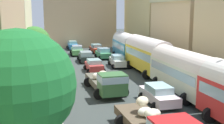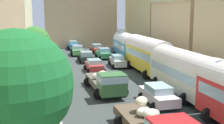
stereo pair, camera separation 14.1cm
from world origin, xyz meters
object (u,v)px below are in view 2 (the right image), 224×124
(car_4, at_px, (158,94))
(car_7, at_px, (97,48))
(car_5, at_px, (118,61))
(car_6, at_px, (104,53))
(parked_bus_1, at_px, (183,70))
(car_1, at_px, (86,57))
(car_0, at_px, (94,65))
(pedestrian_2, at_px, (56,124))
(car_2, at_px, (78,50))
(parked_bus_2, at_px, (147,53))
(car_3, at_px, (73,45))
(parked_bus_3, at_px, (127,45))
(cargo_truck_1, at_px, (107,82))

(car_4, xyz_separation_m, car_7, (0.08, 28.48, -0.02))
(car_5, xyz_separation_m, car_6, (-0.46, 6.80, 0.02))
(parked_bus_1, xyz_separation_m, car_1, (-5.92, 18.10, -1.41))
(parked_bus_1, height_order, car_0, parked_bus_1)
(pedestrian_2, bearing_deg, car_6, 73.29)
(car_2, distance_m, pedestrian_2, 31.81)
(car_7, bearing_deg, car_5, -87.87)
(car_4, distance_m, car_7, 28.48)
(parked_bus_1, height_order, parked_bus_2, parked_bus_2)
(car_3, distance_m, car_4, 33.90)
(car_3, bearing_deg, pedestrian_2, -96.75)
(parked_bus_3, xyz_separation_m, car_2, (-6.45, 6.67, -1.42))
(parked_bus_3, height_order, car_1, parked_bus_3)
(car_5, relative_size, car_6, 1.09)
(car_0, bearing_deg, car_1, 90.25)
(pedestrian_2, bearing_deg, car_5, 67.05)
(parked_bus_1, xyz_separation_m, car_2, (-6.45, 24.67, -1.37))
(car_6, height_order, pedestrian_2, pedestrian_2)
(car_6, relative_size, car_7, 0.92)
(car_6, bearing_deg, car_7, 90.20)
(cargo_truck_1, height_order, pedestrian_2, cargo_truck_1)
(parked_bus_2, bearing_deg, parked_bus_3, 90.00)
(car_1, height_order, car_7, car_7)
(car_2, bearing_deg, pedestrian_2, -98.31)
(car_2, bearing_deg, parked_bus_2, -67.63)
(car_3, bearing_deg, cargo_truck_1, -89.82)
(car_0, bearing_deg, car_2, 92.39)
(car_6, relative_size, pedestrian_2, 2.30)
(car_3, height_order, pedestrian_2, pedestrian_2)
(cargo_truck_1, relative_size, car_2, 1.63)
(car_7, bearing_deg, car_4, -90.15)
(parked_bus_1, relative_size, cargo_truck_1, 1.27)
(parked_bus_2, bearing_deg, car_1, 123.04)
(parked_bus_2, height_order, car_4, parked_bus_2)
(car_5, bearing_deg, parked_bus_1, -79.75)
(car_0, height_order, car_7, car_7)
(parked_bus_2, relative_size, car_1, 2.23)
(car_6, bearing_deg, car_1, -143.86)
(car_3, xyz_separation_m, pedestrian_2, (-4.56, -38.54, 0.18))
(car_2, distance_m, car_3, 7.06)
(parked_bus_1, relative_size, car_6, 2.34)
(cargo_truck_1, bearing_deg, parked_bus_3, 68.76)
(car_7, bearing_deg, car_0, -101.05)
(parked_bus_2, height_order, cargo_truck_1, parked_bus_2)
(car_2, distance_m, car_6, 5.62)
(parked_bus_2, relative_size, pedestrian_2, 5.62)
(car_5, xyz_separation_m, car_7, (-0.48, 12.99, -0.03))
(car_1, height_order, car_5, car_5)
(parked_bus_3, bearing_deg, car_6, 141.56)
(parked_bus_3, bearing_deg, parked_bus_1, -90.00)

